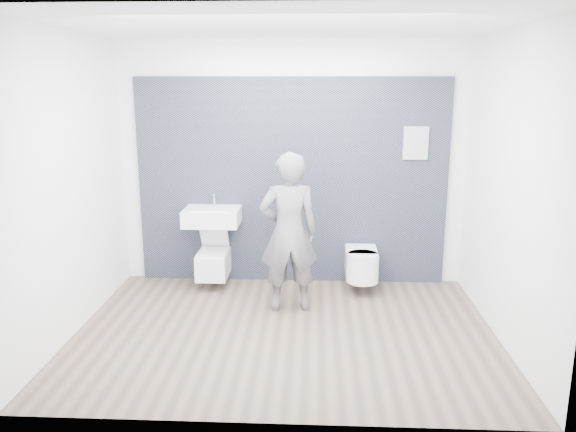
{
  "coord_description": "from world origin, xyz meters",
  "views": [
    {
      "loc": [
        0.27,
        -4.98,
        2.33
      ],
      "look_at": [
        0.0,
        0.6,
        1.0
      ],
      "focal_mm": 35.0,
      "sensor_mm": 36.0,
      "label": 1
    }
  ],
  "objects_px": {
    "visitor": "(289,233)",
    "toilet_rounded": "(362,264)",
    "washbasin": "(212,216)",
    "toilet_square": "(213,262)"
  },
  "relations": [
    {
      "from": "washbasin",
      "to": "visitor",
      "type": "distance_m",
      "value": 1.11
    },
    {
      "from": "toilet_rounded",
      "to": "visitor",
      "type": "relative_size",
      "value": 0.37
    },
    {
      "from": "toilet_rounded",
      "to": "visitor",
      "type": "bearing_deg",
      "value": -144.78
    },
    {
      "from": "toilet_rounded",
      "to": "toilet_square",
      "type": "bearing_deg",
      "value": 177.92
    },
    {
      "from": "toilet_rounded",
      "to": "visitor",
      "type": "distance_m",
      "value": 1.11
    },
    {
      "from": "washbasin",
      "to": "toilet_rounded",
      "type": "xyz_separation_m",
      "value": [
        1.72,
        -0.07,
        -0.53
      ]
    },
    {
      "from": "toilet_rounded",
      "to": "visitor",
      "type": "xyz_separation_m",
      "value": [
        -0.81,
        -0.57,
        0.52
      ]
    },
    {
      "from": "toilet_rounded",
      "to": "visitor",
      "type": "height_order",
      "value": "visitor"
    },
    {
      "from": "visitor",
      "to": "toilet_rounded",
      "type": "bearing_deg",
      "value": -154.53
    },
    {
      "from": "toilet_square",
      "to": "visitor",
      "type": "relative_size",
      "value": 0.38
    }
  ]
}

